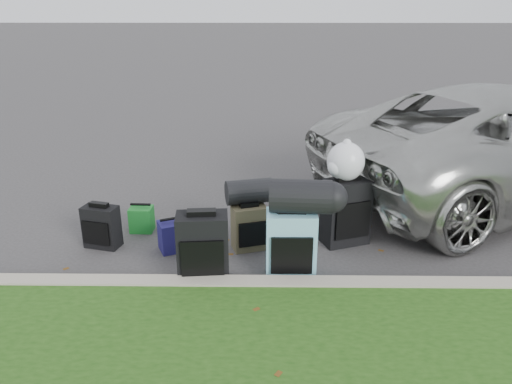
{
  "coord_description": "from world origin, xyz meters",
  "views": [
    {
      "loc": [
        -0.03,
        -4.96,
        2.53
      ],
      "look_at": [
        -0.1,
        0.2,
        0.55
      ],
      "focal_mm": 35.0,
      "sensor_mm": 36.0,
      "label": 1
    }
  ],
  "objects_px": {
    "suitcase_small_black": "(102,227)",
    "suitcase_large_black_right": "(346,212)",
    "suitcase_teal": "(291,245)",
    "tote_navy": "(174,236)",
    "suitcase_large_black_left": "(203,249)",
    "suitcase_olive": "(249,227)",
    "tote_green": "(142,219)"
  },
  "relations": [
    {
      "from": "suitcase_small_black",
      "to": "suitcase_large_black_right",
      "type": "bearing_deg",
      "value": 17.2
    },
    {
      "from": "suitcase_small_black",
      "to": "suitcase_teal",
      "type": "height_order",
      "value": "suitcase_teal"
    },
    {
      "from": "suitcase_large_black_right",
      "to": "tote_navy",
      "type": "height_order",
      "value": "suitcase_large_black_right"
    },
    {
      "from": "suitcase_small_black",
      "to": "tote_navy",
      "type": "xyz_separation_m",
      "value": [
        0.8,
        -0.07,
        -0.07
      ]
    },
    {
      "from": "suitcase_large_black_left",
      "to": "suitcase_olive",
      "type": "distance_m",
      "value": 0.81
    },
    {
      "from": "suitcase_large_black_left",
      "to": "suitcase_large_black_right",
      "type": "xyz_separation_m",
      "value": [
        1.48,
        0.84,
        0.02
      ]
    },
    {
      "from": "suitcase_small_black",
      "to": "suitcase_olive",
      "type": "bearing_deg",
      "value": 13.48
    },
    {
      "from": "suitcase_small_black",
      "to": "tote_navy",
      "type": "relative_size",
      "value": 1.43
    },
    {
      "from": "suitcase_small_black",
      "to": "suitcase_teal",
      "type": "bearing_deg",
      "value": -2.47
    },
    {
      "from": "suitcase_olive",
      "to": "suitcase_teal",
      "type": "distance_m",
      "value": 0.73
    },
    {
      "from": "suitcase_olive",
      "to": "suitcase_teal",
      "type": "height_order",
      "value": "suitcase_teal"
    },
    {
      "from": "suitcase_large_black_right",
      "to": "suitcase_teal",
      "type": "bearing_deg",
      "value": -150.74
    },
    {
      "from": "suitcase_small_black",
      "to": "suitcase_teal",
      "type": "xyz_separation_m",
      "value": [
        2.03,
        -0.61,
        0.11
      ]
    },
    {
      "from": "suitcase_large_black_left",
      "to": "suitcase_large_black_right",
      "type": "relative_size",
      "value": 0.94
    },
    {
      "from": "suitcase_small_black",
      "to": "tote_navy",
      "type": "height_order",
      "value": "suitcase_small_black"
    },
    {
      "from": "suitcase_large_black_left",
      "to": "tote_green",
      "type": "distance_m",
      "value": 1.41
    },
    {
      "from": "suitcase_teal",
      "to": "tote_green",
      "type": "xyz_separation_m",
      "value": [
        -1.69,
        1.01,
        -0.19
      ]
    },
    {
      "from": "tote_green",
      "to": "tote_navy",
      "type": "distance_m",
      "value": 0.66
    },
    {
      "from": "suitcase_small_black",
      "to": "suitcase_olive",
      "type": "distance_m",
      "value": 1.61
    },
    {
      "from": "suitcase_small_black",
      "to": "suitcase_large_black_left",
      "type": "bearing_deg",
      "value": -16.53
    },
    {
      "from": "tote_green",
      "to": "tote_navy",
      "type": "relative_size",
      "value": 0.9
    },
    {
      "from": "suitcase_olive",
      "to": "tote_navy",
      "type": "xyz_separation_m",
      "value": [
        -0.81,
        -0.05,
        -0.08
      ]
    },
    {
      "from": "suitcase_small_black",
      "to": "tote_green",
      "type": "relative_size",
      "value": 1.59
    },
    {
      "from": "suitcase_large_black_left",
      "to": "suitcase_large_black_right",
      "type": "distance_m",
      "value": 1.7
    },
    {
      "from": "tote_navy",
      "to": "suitcase_large_black_left",
      "type": "bearing_deg",
      "value": -82.84
    },
    {
      "from": "suitcase_large_black_right",
      "to": "tote_navy",
      "type": "distance_m",
      "value": 1.89
    },
    {
      "from": "suitcase_large_black_right",
      "to": "tote_green",
      "type": "height_order",
      "value": "suitcase_large_black_right"
    },
    {
      "from": "tote_green",
      "to": "suitcase_small_black",
      "type": "bearing_deg",
      "value": -128.34
    },
    {
      "from": "suitcase_small_black",
      "to": "suitcase_large_black_left",
      "type": "xyz_separation_m",
      "value": [
        1.19,
        -0.71,
        0.11
      ]
    },
    {
      "from": "suitcase_large_black_left",
      "to": "tote_navy",
      "type": "xyz_separation_m",
      "value": [
        -0.39,
        0.64,
        -0.18
      ]
    },
    {
      "from": "suitcase_small_black",
      "to": "tote_navy",
      "type": "distance_m",
      "value": 0.8
    },
    {
      "from": "suitcase_large_black_left",
      "to": "tote_navy",
      "type": "distance_m",
      "value": 0.77
    }
  ]
}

